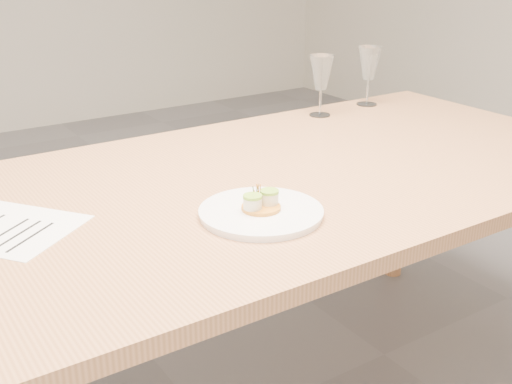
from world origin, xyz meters
TOP-DOWN VIEW (x-y plane):
  - dining_table at (0.00, 0.00)m, footprint 2.40×1.00m
  - dinner_plate at (0.02, -0.21)m, footprint 0.27×0.27m
  - recipe_sheet at (-0.47, 0.04)m, footprint 0.36×0.38m
  - wine_glass_2 at (0.67, 0.39)m, footprint 0.08×0.08m
  - wine_glass_3 at (0.91, 0.42)m, footprint 0.08×0.08m

SIDE VIEW (x-z plane):
  - dining_table at x=0.00m, z-range 0.31..1.06m
  - recipe_sheet at x=-0.47m, z-range 0.75..0.75m
  - dinner_plate at x=0.02m, z-range 0.73..0.80m
  - wine_glass_2 at x=0.67m, z-range 0.79..1.00m
  - wine_glass_3 at x=0.91m, z-range 0.79..1.00m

